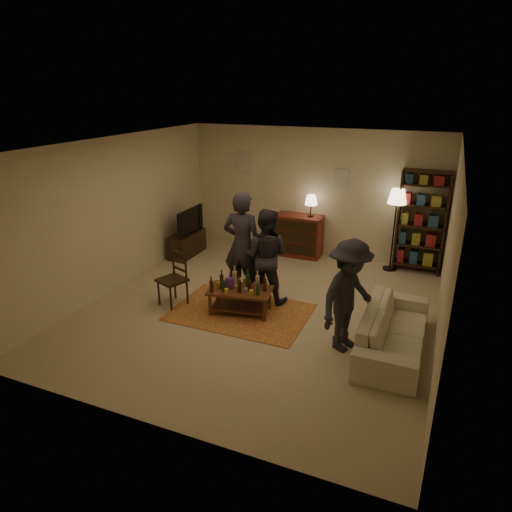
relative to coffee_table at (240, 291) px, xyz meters
The scene contains 13 objects.
floor 0.50m from the coffee_table, 41.73° to the left, with size 6.00×6.00×0.00m, color #C6B793.
room_shell 3.53m from the coffee_table, 97.14° to the left, with size 6.00×6.00×6.00m.
rug 0.37m from the coffee_table, 20.59° to the right, with size 2.20×1.50×0.01m, color maroon.
coffee_table is the anchor object (origin of this frame).
dining_chair 1.16m from the coffee_table, behind, with size 0.54×0.54×0.97m.
tv_stand 2.99m from the coffee_table, 137.40° to the left, with size 0.40×1.00×1.06m.
dresser 2.94m from the coffee_table, 88.92° to the left, with size 1.00×0.50×1.36m.
bookshelf 3.96m from the coffee_table, 50.28° to the left, with size 0.90×0.34×2.02m.
floor_lamp 3.65m from the coffee_table, 54.88° to the left, with size 0.36×0.36×1.65m.
sofa 2.46m from the coffee_table, ahead, with size 2.08×0.81×0.61m, color beige.
person_left 0.84m from the coffee_table, 109.98° to the left, with size 0.69×0.45×1.89m, color #292830.
person_right 0.77m from the coffee_table, 70.62° to the left, with size 0.79×0.62×1.63m, color #27262D.
person_by_sofa 1.91m from the coffee_table, 12.17° to the right, with size 1.05×0.60×1.62m, color #24252C.
Camera 1 is at (2.59, -6.29, 3.52)m, focal length 32.00 mm.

